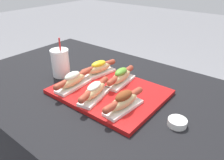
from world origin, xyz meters
TOP-DOWN VIEW (x-y plane):
  - patio_table at (0.00, 0.00)m, footprint 1.44×0.85m
  - serving_tray at (0.02, -0.02)m, footprint 0.45×0.35m
  - hot_dog_0 at (-0.11, -0.10)m, footprint 0.07×0.21m
  - hot_dog_1 at (0.02, -0.10)m, footprint 0.09×0.21m
  - hot_dog_2 at (0.16, -0.09)m, footprint 0.07×0.21m
  - hot_dog_3 at (-0.11, 0.07)m, footprint 0.09×0.21m
  - hot_dog_4 at (0.03, 0.06)m, footprint 0.08×0.21m
  - sauce_bowl at (0.34, -0.04)m, footprint 0.07×0.07m
  - drink_cup at (-0.27, -0.03)m, footprint 0.09×0.09m

SIDE VIEW (x-z plane):
  - patio_table at x=0.00m, z-range 0.00..0.69m
  - serving_tray at x=0.02m, z-range 0.69..0.71m
  - sauce_bowl at x=0.34m, z-range 0.69..0.72m
  - hot_dog_1 at x=0.02m, z-range 0.71..0.78m
  - hot_dog_3 at x=-0.11m, z-range 0.71..0.78m
  - hot_dog_0 at x=-0.11m, z-range 0.71..0.78m
  - hot_dog_4 at x=0.03m, z-range 0.71..0.78m
  - hot_dog_2 at x=0.16m, z-range 0.71..0.78m
  - drink_cup at x=-0.27m, z-range 0.66..0.86m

